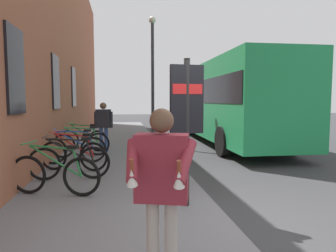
{
  "coord_description": "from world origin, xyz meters",
  "views": [
    {
      "loc": [
        -3.95,
        1.58,
        1.86
      ],
      "look_at": [
        2.11,
        0.61,
        1.33
      ],
      "focal_mm": 32.05,
      "sensor_mm": 36.0,
      "label": 1
    }
  ],
  "objects": [
    {
      "name": "pedestrian_crossing_street",
      "position": [
        6.33,
        2.14,
        1.14
      ],
      "size": [
        0.32,
        0.62,
        1.66
      ],
      "color": "#334C8C",
      "rests_on": "sidewalk_pavement"
    },
    {
      "name": "bicycle_end_of_row",
      "position": [
        6.57,
        2.83,
        0.51
      ],
      "size": [
        0.7,
        1.69,
        0.97
      ],
      "color": "black",
      "rests_on": "sidewalk_pavement"
    },
    {
      "name": "transit_info_sign",
      "position": [
        0.78,
        0.52,
        1.72
      ],
      "size": [
        0.14,
        0.56,
        2.4
      ],
      "color": "black",
      "rests_on": "sidewalk_pavement"
    },
    {
      "name": "city_bus",
      "position": [
        8.76,
        -3.0,
        1.92
      ],
      "size": [
        10.55,
        2.8,
        3.35
      ],
      "color": "#1E8C4C",
      "rests_on": "ground"
    },
    {
      "name": "street_lamp",
      "position": [
        7.91,
        0.3,
        3.09
      ],
      "size": [
        0.28,
        0.28,
        4.99
      ],
      "color": "#333338",
      "rests_on": "sidewalk_pavement"
    },
    {
      "name": "sidewalk_pavement",
      "position": [
        8.0,
        1.75,
        0.06
      ],
      "size": [
        24.0,
        3.5,
        0.12
      ],
      "primitive_type": "cube",
      "color": "slate",
      "rests_on": "ground"
    },
    {
      "name": "bicycle_leaning_wall",
      "position": [
        4.52,
        2.85,
        0.51
      ],
      "size": [
        0.48,
        1.77,
        0.97
      ],
      "color": "black",
      "rests_on": "sidewalk_pavement"
    },
    {
      "name": "station_facade",
      "position": [
        8.99,
        3.8,
        4.18
      ],
      "size": [
        22.0,
        0.65,
        8.37
      ],
      "color": "#9E563D",
      "rests_on": "ground"
    },
    {
      "name": "bicycle_by_door",
      "position": [
        1.68,
        2.78,
        0.51
      ],
      "size": [
        0.67,
        1.71,
        0.97
      ],
      "color": "black",
      "rests_on": "sidewalk_pavement"
    },
    {
      "name": "bicycle_nearest_sign",
      "position": [
        2.76,
        2.69,
        0.51
      ],
      "size": [
        0.48,
        1.77,
        0.97
      ],
      "color": "black",
      "rests_on": "sidewalk_pavement"
    },
    {
      "name": "tourist_with_hotdogs",
      "position": [
        -1.32,
        1.22,
        1.15
      ],
      "size": [
        0.66,
        0.66,
        1.66
      ],
      "color": "#B2A599",
      "rests_on": "sidewalk_pavement"
    },
    {
      "name": "bicycle_far_end",
      "position": [
        3.62,
        2.73,
        0.51
      ],
      "size": [
        0.66,
        1.71,
        0.97
      ],
      "color": "black",
      "rests_on": "sidewalk_pavement"
    },
    {
      "name": "bicycle_mid_rack",
      "position": [
        5.52,
        2.78,
        0.51
      ],
      "size": [
        0.58,
        1.74,
        0.97
      ],
      "color": "black",
      "rests_on": "sidewalk_pavement"
    },
    {
      "name": "ground",
      "position": [
        6.0,
        -1.0,
        0.0
      ],
      "size": [
        60.0,
        60.0,
        0.0
      ],
      "primitive_type": "plane",
      "color": "#38383A"
    }
  ]
}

